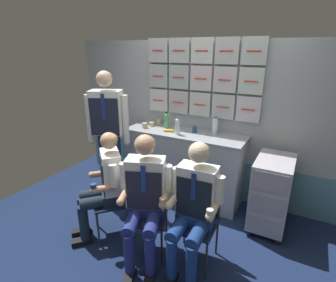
{
  "coord_description": "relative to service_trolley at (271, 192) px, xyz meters",
  "views": [
    {
      "loc": [
        1.23,
        -2.01,
        2.04
      ],
      "look_at": [
        -0.0,
        0.27,
        1.13
      ],
      "focal_mm": 28.22,
      "sensor_mm": 36.0,
      "label": 1
    }
  ],
  "objects": [
    {
      "name": "ground",
      "position": [
        -1.01,
        -0.93,
        -0.49
      ],
      "size": [
        4.8,
        4.8,
        0.04
      ],
      "primitive_type": "cube",
      "color": "#172547"
    },
    {
      "name": "galley_bulkhead",
      "position": [
        -1.02,
        0.44,
        0.65
      ],
      "size": [
        4.2,
        0.14,
        2.17
      ],
      "color": "#A3AAAF",
      "rests_on": "ground"
    },
    {
      "name": "galley_counter",
      "position": [
        -1.2,
        0.16,
        0.02
      ],
      "size": [
        1.65,
        0.53,
        0.97
      ],
      "color": "#A4ABB5",
      "rests_on": "ground"
    },
    {
      "name": "service_trolley",
      "position": [
        0.0,
        0.0,
        0.0
      ],
      "size": [
        0.4,
        0.65,
        0.87
      ],
      "color": "black",
      "rests_on": "ground"
    },
    {
      "name": "folding_chair_left",
      "position": [
        -1.49,
        -0.91,
        0.05
      ],
      "size": [
        0.57,
        0.57,
        0.84
      ],
      "color": "#2D2D33",
      "rests_on": "ground"
    },
    {
      "name": "crew_member_left",
      "position": [
        -1.6,
        -1.02,
        0.2
      ],
      "size": [
        0.62,
        0.63,
        1.23
      ],
      "color": "black",
      "rests_on": "ground"
    },
    {
      "name": "folding_chair_center",
      "position": [
        -1.09,
        -0.95,
        0.05
      ],
      "size": [
        0.52,
        0.52,
        0.84
      ],
      "color": "#2D2D33",
      "rests_on": "ground"
    },
    {
      "name": "crew_member_center",
      "position": [
        -1.03,
        -1.09,
        0.25
      ],
      "size": [
        0.57,
        0.7,
        1.29
      ],
      "color": "black",
      "rests_on": "ground"
    },
    {
      "name": "folding_chair_right",
      "position": [
        -0.57,
        -0.83,
        0.05
      ],
      "size": [
        0.42,
        0.42,
        0.84
      ],
      "color": "#2D2D33",
      "rests_on": "ground"
    },
    {
      "name": "crew_member_right",
      "position": [
        -0.56,
        -0.99,
        0.23
      ],
      "size": [
        0.5,
        0.63,
        1.27
      ],
      "color": "black",
      "rests_on": "ground"
    },
    {
      "name": "crew_member_standing",
      "position": [
        -2.04,
        -0.4,
        0.62
      ],
      "size": [
        0.52,
        0.38,
        1.79
      ],
      "color": "black",
      "rests_on": "ground"
    },
    {
      "name": "sparkling_bottle_green",
      "position": [
        -1.25,
        0.04,
        0.61
      ],
      "size": [
        0.06,
        0.06,
        0.24
      ],
      "color": "white",
      "rests_on": "galley_counter"
    },
    {
      "name": "water_bottle_short",
      "position": [
        -0.82,
        0.29,
        0.61
      ],
      "size": [
        0.08,
        0.08,
        0.24
      ],
      "color": "silver",
      "rests_on": "galley_counter"
    },
    {
      "name": "water_bottle_tall",
      "position": [
        -1.51,
        0.23,
        0.61
      ],
      "size": [
        0.06,
        0.06,
        0.24
      ],
      "color": "#47A456",
      "rests_on": "galley_counter"
    },
    {
      "name": "paper_cup_blue",
      "position": [
        -1.08,
        0.23,
        0.54
      ],
      "size": [
        0.06,
        0.06,
        0.09
      ],
      "color": "navy",
      "rests_on": "galley_counter"
    },
    {
      "name": "coffee_cup_white",
      "position": [
        -1.7,
        0.33,
        0.54
      ],
      "size": [
        0.07,
        0.07,
        0.08
      ],
      "color": "tan",
      "rests_on": "galley_counter"
    },
    {
      "name": "coffee_cup_spare",
      "position": [
        -1.78,
        0.08,
        0.54
      ],
      "size": [
        0.07,
        0.07,
        0.07
      ],
      "color": "tan",
      "rests_on": "galley_counter"
    },
    {
      "name": "espresso_cup_small",
      "position": [
        -1.75,
        0.21,
        0.53
      ],
      "size": [
        0.07,
        0.07,
        0.06
      ],
      "color": "#CDAE87",
      "rests_on": "galley_counter"
    },
    {
      "name": "snack_banana",
      "position": [
        -1.39,
        0.08,
        0.52
      ],
      "size": [
        0.17,
        0.1,
        0.04
      ],
      "color": "yellow",
      "rests_on": "galley_counter"
    }
  ]
}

